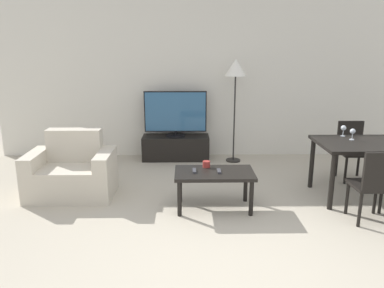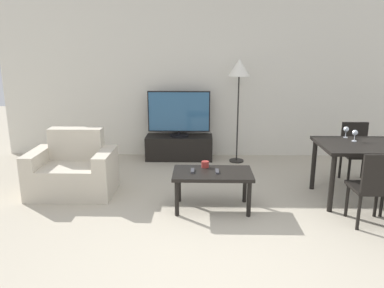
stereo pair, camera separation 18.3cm
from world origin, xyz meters
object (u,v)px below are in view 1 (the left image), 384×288
object	(u,v)px
armchair	(72,173)
dining_table	(363,150)
dining_chair_near	(374,183)
tv	(175,114)
cup_white_near	(206,164)
dining_chair_far	(352,147)
wine_glass_center	(353,132)
remote_primary	(219,171)
remote_secondary	(194,171)
coffee_table	(214,177)
floor_lamp	(236,72)
wine_glass_left	(344,129)
tv_stand	(176,148)

from	to	relation	value
armchair	dining_table	xyz separation A→B (m)	(3.67, -0.16, 0.34)
dining_table	dining_chair_near	size ratio (longest dim) A/B	1.34
tv	cup_white_near	world-z (taller)	tv
dining_chair_far	wine_glass_center	size ratio (longest dim) A/B	5.69
tv	dining_chair_near	xyz separation A→B (m)	(2.18, -2.45, -0.32)
tv	dining_table	world-z (taller)	tv
remote_primary	wine_glass_center	world-z (taller)	wine_glass_center
tv	dining_chair_near	bearing A→B (deg)	-48.34
remote_primary	remote_secondary	xyz separation A→B (m)	(-0.29, 0.02, 0.00)
armchair	coffee_table	xyz separation A→B (m)	(1.80, -0.46, 0.10)
coffee_table	floor_lamp	xyz separation A→B (m)	(0.46, 1.90, 1.08)
tv	wine_glass_left	bearing A→B (deg)	-31.80
armchair	dining_chair_near	distance (m)	3.59
tv_stand	cup_white_near	bearing A→B (deg)	-77.30
dining_table	cup_white_near	size ratio (longest dim) A/B	12.26
armchair	remote_primary	distance (m)	1.92
tv_stand	dining_chair_far	distance (m)	2.77
remote_primary	dining_chair_far	bearing A→B (deg)	27.34
armchair	cup_white_near	xyz separation A→B (m)	(1.72, -0.29, 0.20)
coffee_table	dining_chair_far	size ratio (longest dim) A/B	1.11
tv_stand	tv	xyz separation A→B (m)	(-0.00, -0.00, 0.59)
wine_glass_left	remote_primary	bearing A→B (deg)	-159.08
tv	dining_table	distance (m)	2.94
floor_lamp	tv	bearing A→B (deg)	172.32
cup_white_near	dining_chair_far	bearing A→B (deg)	21.86
armchair	wine_glass_center	bearing A→B (deg)	-0.37
armchair	tv	xyz separation A→B (m)	(1.30, 1.57, 0.49)
armchair	wine_glass_left	size ratio (longest dim) A/B	7.30
coffee_table	remote_secondary	world-z (taller)	remote_secondary
tv_stand	wine_glass_center	world-z (taller)	wine_glass_center
floor_lamp	wine_glass_left	xyz separation A→B (m)	(1.28, -1.26, -0.65)
cup_white_near	tv_stand	bearing A→B (deg)	102.70
tv_stand	tv	world-z (taller)	tv
tv_stand	dining_chair_far	size ratio (longest dim) A/B	1.35
dining_table	dining_chair_near	xyz separation A→B (m)	(-0.20, -0.72, -0.16)
tv_stand	tv	size ratio (longest dim) A/B	1.08
remote_secondary	coffee_table	bearing A→B (deg)	-2.03
remote_secondary	dining_table	bearing A→B (deg)	8.12
dining_table	remote_primary	size ratio (longest dim) A/B	7.43
coffee_table	floor_lamp	size ratio (longest dim) A/B	0.55
dining_table	armchair	bearing A→B (deg)	177.58
wine_glass_center	floor_lamp	bearing A→B (deg)	131.91
dining_table	remote_primary	world-z (taller)	dining_table
tv_stand	dining_chair_far	world-z (taller)	dining_chair_far
tv	coffee_table	size ratio (longest dim) A/B	1.13
dining_chair_near	wine_glass_center	bearing A→B (deg)	83.13
dining_table	remote_secondary	world-z (taller)	dining_table
dining_chair_near	remote_primary	distance (m)	1.67
remote_primary	tv	bearing A→B (deg)	105.32
cup_white_near	wine_glass_center	distance (m)	1.91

